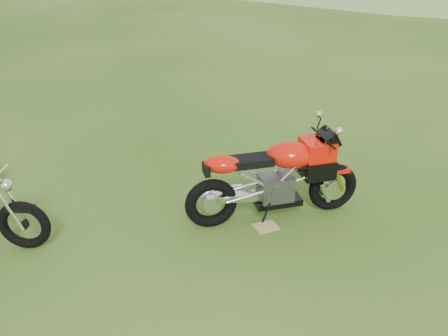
# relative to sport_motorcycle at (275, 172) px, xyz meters

# --- Properties ---
(ground) EXTENTS (120.00, 120.00, 0.00)m
(ground) POSITION_rel_sport_motorcycle_xyz_m (-0.73, -0.93, -0.64)
(ground) COLOR #2A4A10
(ground) RESTS_ON ground
(sport_motorcycle) EXTENTS (2.20, 1.11, 1.28)m
(sport_motorcycle) POSITION_rel_sport_motorcycle_xyz_m (0.00, 0.00, 0.00)
(sport_motorcycle) COLOR red
(sport_motorcycle) RESTS_ON ground
(plywood_board) EXTENTS (0.34, 0.31, 0.02)m
(plywood_board) POSITION_rel_sport_motorcycle_xyz_m (-0.09, -0.25, -0.63)
(plywood_board) COLOR tan
(plywood_board) RESTS_ON ground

